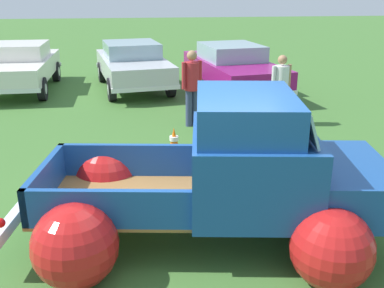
{
  "coord_description": "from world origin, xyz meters",
  "views": [
    {
      "loc": [
        -0.7,
        -5.04,
        3.14
      ],
      "look_at": [
        0.0,
        0.72,
        1.04
      ],
      "focal_mm": 41.67,
      "sensor_mm": 36.0,
      "label": 1
    }
  ],
  "objects_px": {
    "spectator_0": "(192,83)",
    "lane_cone_0": "(174,144)",
    "show_car_2": "(233,67)",
    "spectator_1": "(281,86)",
    "show_car_1": "(133,64)",
    "vintage_pickup_truck": "(230,185)",
    "show_car_0": "(20,65)"
  },
  "relations": [
    {
      "from": "show_car_1",
      "to": "spectator_1",
      "type": "xyz_separation_m",
      "value": [
        3.41,
        -4.25,
        0.14
      ]
    },
    {
      "from": "spectator_0",
      "to": "show_car_0",
      "type": "bearing_deg",
      "value": 22.03
    },
    {
      "from": "show_car_0",
      "to": "spectator_1",
      "type": "height_order",
      "value": "spectator_1"
    },
    {
      "from": "vintage_pickup_truck",
      "to": "show_car_0",
      "type": "bearing_deg",
      "value": 124.9
    },
    {
      "from": "show_car_0",
      "to": "show_car_1",
      "type": "height_order",
      "value": "same"
    },
    {
      "from": "spectator_1",
      "to": "vintage_pickup_truck",
      "type": "bearing_deg",
      "value": 135.45
    },
    {
      "from": "show_car_2",
      "to": "spectator_1",
      "type": "xyz_separation_m",
      "value": [
        0.42,
        -3.35,
        0.14
      ]
    },
    {
      "from": "spectator_0",
      "to": "show_car_2",
      "type": "bearing_deg",
      "value": -53.36
    },
    {
      "from": "vintage_pickup_truck",
      "to": "lane_cone_0",
      "type": "height_order",
      "value": "vintage_pickup_truck"
    },
    {
      "from": "show_car_0",
      "to": "show_car_2",
      "type": "height_order",
      "value": "same"
    },
    {
      "from": "show_car_0",
      "to": "spectator_0",
      "type": "height_order",
      "value": "spectator_0"
    },
    {
      "from": "show_car_2",
      "to": "show_car_1",
      "type": "bearing_deg",
      "value": -115.82
    },
    {
      "from": "show_car_2",
      "to": "lane_cone_0",
      "type": "xyz_separation_m",
      "value": [
        -2.21,
        -5.3,
        -0.47
      ]
    },
    {
      "from": "show_car_0",
      "to": "spectator_1",
      "type": "distance_m",
      "value": 8.12
    },
    {
      "from": "spectator_1",
      "to": "show_car_1",
      "type": "bearing_deg",
      "value": 18.55
    },
    {
      "from": "show_car_2",
      "to": "spectator_1",
      "type": "bearing_deg",
      "value": -1.93
    },
    {
      "from": "show_car_0",
      "to": "lane_cone_0",
      "type": "bearing_deg",
      "value": 32.48
    },
    {
      "from": "show_car_0",
      "to": "spectator_0",
      "type": "distance_m",
      "value": 6.39
    },
    {
      "from": "show_car_1",
      "to": "show_car_2",
      "type": "xyz_separation_m",
      "value": [
        2.98,
        -0.89,
        0.0
      ]
    },
    {
      "from": "show_car_0",
      "to": "lane_cone_0",
      "type": "height_order",
      "value": "show_car_0"
    },
    {
      "from": "spectator_0",
      "to": "lane_cone_0",
      "type": "height_order",
      "value": "spectator_0"
    },
    {
      "from": "lane_cone_0",
      "to": "spectator_0",
      "type": "bearing_deg",
      "value": 74.24
    },
    {
      "from": "vintage_pickup_truck",
      "to": "show_car_2",
      "type": "relative_size",
      "value": 1.01
    },
    {
      "from": "show_car_1",
      "to": "show_car_2",
      "type": "relative_size",
      "value": 0.95
    },
    {
      "from": "lane_cone_0",
      "to": "show_car_1",
      "type": "bearing_deg",
      "value": 97.09
    },
    {
      "from": "vintage_pickup_truck",
      "to": "show_car_0",
      "type": "relative_size",
      "value": 1.14
    },
    {
      "from": "vintage_pickup_truck",
      "to": "spectator_0",
      "type": "bearing_deg",
      "value": 96.44
    },
    {
      "from": "spectator_0",
      "to": "lane_cone_0",
      "type": "relative_size",
      "value": 2.76
    },
    {
      "from": "vintage_pickup_truck",
      "to": "show_car_1",
      "type": "height_order",
      "value": "vintage_pickup_truck"
    },
    {
      "from": "spectator_1",
      "to": "show_car_2",
      "type": "bearing_deg",
      "value": -12.98
    },
    {
      "from": "vintage_pickup_truck",
      "to": "show_car_1",
      "type": "distance_m",
      "value": 9.11
    },
    {
      "from": "lane_cone_0",
      "to": "show_car_2",
      "type": "bearing_deg",
      "value": 67.37
    }
  ]
}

